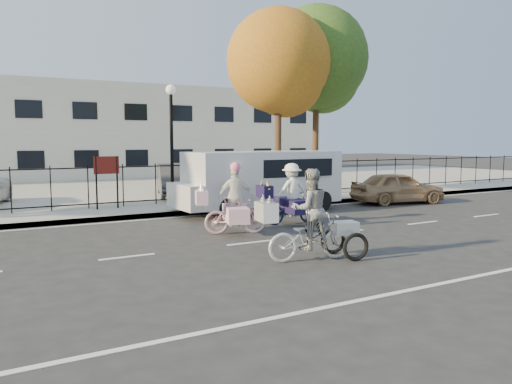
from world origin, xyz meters
TOP-DOWN VIEW (x-y plane):
  - ground at (0.00, 0.00)m, footprint 120.00×120.00m
  - road_markings at (0.00, 0.00)m, footprint 60.00×9.52m
  - curb at (0.00, 5.05)m, footprint 60.00×0.10m
  - sidewalk at (0.00, 6.10)m, footprint 60.00×2.20m
  - parking_lot at (0.00, 15.00)m, footprint 60.00×15.60m
  - iron_fence at (0.00, 7.20)m, footprint 58.00×0.06m
  - building at (0.00, 25.00)m, footprint 34.00×10.00m
  - lamppost at (0.50, 6.80)m, footprint 0.36×0.36m
  - street_sign at (-1.85, 6.80)m, footprint 0.85×0.06m
  - zebra_trike at (0.25, -2.16)m, footprint 2.25×1.14m
  - unicorn_bike at (0.20, 1.23)m, footprint 1.95×1.41m
  - bull_bike at (2.41, 1.84)m, footprint 1.96×1.35m
  - white_van at (2.90, 4.50)m, footprint 5.98×2.18m
  - gold_sedan at (8.75, 3.80)m, footprint 3.91×2.20m
  - lot_car_c at (1.65, 9.50)m, footprint 2.48×4.35m
  - lot_car_d at (4.64, 9.52)m, footprint 1.81×3.66m
  - tree_mid at (5.49, 7.36)m, footprint 4.31×4.31m
  - tree_east at (8.01, 8.16)m, footprint 4.63×4.63m

SIDE VIEW (x-z plane):
  - ground at x=0.00m, z-range 0.00..0.00m
  - road_markings at x=0.00m, z-range 0.00..0.01m
  - curb at x=0.00m, z-range 0.00..0.15m
  - sidewalk at x=0.00m, z-range 0.00..0.15m
  - parking_lot at x=0.00m, z-range 0.00..0.15m
  - gold_sedan at x=8.75m, z-range 0.00..1.26m
  - unicorn_bike at x=0.20m, z-range -0.25..1.68m
  - bull_bike at x=2.41m, z-range -0.18..1.64m
  - zebra_trike at x=0.25m, z-range -0.22..1.70m
  - lot_car_d at x=4.64m, z-range 0.15..1.35m
  - lot_car_c at x=1.65m, z-range 0.15..1.51m
  - iron_fence at x=0.00m, z-range 0.15..1.65m
  - white_van at x=2.90m, z-range 0.11..2.22m
  - street_sign at x=-1.85m, z-range 0.52..2.32m
  - building at x=0.00m, z-range 0.00..6.00m
  - lamppost at x=0.50m, z-range 0.95..5.28m
  - tree_mid at x=5.49m, z-range 1.58..9.47m
  - tree_east at x=8.01m, z-range 1.70..10.20m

